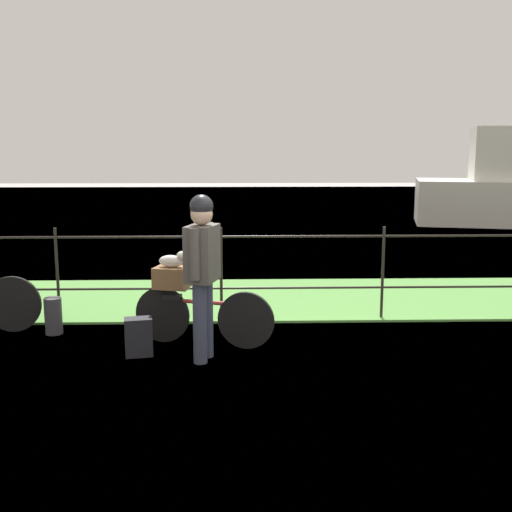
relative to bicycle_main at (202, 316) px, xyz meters
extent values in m
plane|color=#9E9993|center=(1.19, -0.98, -0.33)|extent=(60.00, 60.00, 0.00)
cube|color=#569342|center=(1.19, 2.02, -0.31)|extent=(27.00, 2.40, 0.03)
plane|color=#426684|center=(1.19, 10.89, -0.33)|extent=(30.00, 30.00, 0.00)
cylinder|color=#28231E|center=(-1.81, 0.95, 0.26)|extent=(0.04, 0.04, 1.17)
cylinder|color=#28231E|center=(0.19, 0.95, 0.26)|extent=(0.04, 0.04, 1.17)
cylinder|color=#28231E|center=(2.19, 0.95, 0.26)|extent=(0.04, 0.04, 1.17)
cylinder|color=#28231E|center=(1.19, 0.95, 0.08)|extent=(18.00, 0.03, 0.03)
cylinder|color=#28231E|center=(1.19, 0.95, 0.73)|extent=(18.00, 0.03, 0.03)
cylinder|color=black|center=(0.48, -0.13, -0.02)|extent=(0.61, 0.21, 0.62)
cylinder|color=black|center=(-0.44, 0.12, -0.02)|extent=(0.61, 0.21, 0.62)
cylinder|color=#9E2D2D|center=(0.02, -0.01, 0.15)|extent=(0.73, 0.24, 0.04)
cube|color=black|center=(-0.33, 0.09, 0.19)|extent=(0.22, 0.14, 0.06)
cube|color=slate|center=(-0.33, 0.09, 0.28)|extent=(0.39, 0.25, 0.02)
cube|color=brown|center=(-0.33, 0.09, 0.41)|extent=(0.42, 0.37, 0.23)
ellipsoid|color=silver|center=(-0.33, 0.09, 0.59)|extent=(0.31, 0.21, 0.13)
sphere|color=silver|center=(-0.21, 0.06, 0.65)|extent=(0.11, 0.11, 0.11)
cylinder|color=#383D51|center=(0.07, -0.38, 0.08)|extent=(0.14, 0.14, 0.82)
cylinder|color=#383D51|center=(0.02, -0.58, 0.08)|extent=(0.14, 0.14, 0.82)
cube|color=#4C4742|center=(0.04, -0.48, 0.77)|extent=(0.36, 0.45, 0.56)
cylinder|color=#4C4742|center=(0.10, -0.27, 0.80)|extent=(0.10, 0.10, 0.50)
cylinder|color=#4C4742|center=(-0.02, -0.69, 0.80)|extent=(0.10, 0.10, 0.50)
sphere|color=tan|center=(0.04, -0.48, 1.16)|extent=(0.22, 0.22, 0.22)
sphere|color=black|center=(0.04, -0.48, 1.24)|extent=(0.23, 0.23, 0.23)
cube|color=black|center=(-0.64, -0.34, -0.13)|extent=(0.31, 0.23, 0.40)
cylinder|color=#38383D|center=(-1.74, 0.45, -0.12)|extent=(0.20, 0.20, 0.43)
cylinder|color=black|center=(-2.23, 0.56, 0.00)|extent=(0.66, 0.05, 0.66)
cube|color=silver|center=(7.84, 10.21, 0.27)|extent=(5.36, 3.08, 1.20)
camera|label=1|loc=(0.41, -6.59, 1.83)|focal=43.96mm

